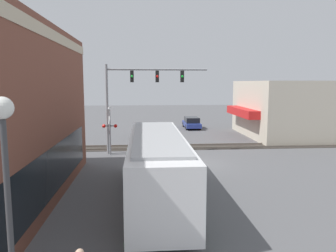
{
  "coord_description": "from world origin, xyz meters",
  "views": [
    {
      "loc": [
        -22.13,
        3.47,
        5.65
      ],
      "look_at": [
        2.91,
        1.51,
        2.31
      ],
      "focal_mm": 35.0,
      "sensor_mm": 36.0,
      "label": 1
    }
  ],
  "objects_px": {
    "streetlamp": "(8,207)",
    "parked_car_black": "(149,131)",
    "parked_car_blue": "(192,123)",
    "crossing_signal": "(110,126)",
    "city_bus": "(157,164)"
  },
  "relations": [
    {
      "from": "crossing_signal",
      "to": "parked_car_blue",
      "type": "relative_size",
      "value": 0.82
    },
    {
      "from": "city_bus",
      "to": "streetlamp",
      "type": "relative_size",
      "value": 2.1
    },
    {
      "from": "streetlamp",
      "to": "parked_car_black",
      "type": "distance_m",
      "value": 27.76
    },
    {
      "from": "crossing_signal",
      "to": "streetlamp",
      "type": "bearing_deg",
      "value": 179.7
    },
    {
      "from": "streetlamp",
      "to": "parked_car_blue",
      "type": "relative_size",
      "value": 1.16
    },
    {
      "from": "city_bus",
      "to": "parked_car_blue",
      "type": "xyz_separation_m",
      "value": [
        24.72,
        -5.4,
        -1.12
      ]
    },
    {
      "from": "crossing_signal",
      "to": "parked_car_blue",
      "type": "distance_m",
      "value": 16.92
    },
    {
      "from": "parked_car_black",
      "to": "crossing_signal",
      "type": "bearing_deg",
      "value": 158.88
    },
    {
      "from": "parked_car_black",
      "to": "parked_car_blue",
      "type": "bearing_deg",
      "value": -41.41
    },
    {
      "from": "parked_car_black",
      "to": "parked_car_blue",
      "type": "distance_m",
      "value": 8.16
    },
    {
      "from": "streetlamp",
      "to": "parked_car_black",
      "type": "xyz_separation_m",
      "value": [
        27.44,
        -3.32,
        -2.53
      ]
    },
    {
      "from": "crossing_signal",
      "to": "streetlamp",
      "type": "height_order",
      "value": "streetlamp"
    },
    {
      "from": "crossing_signal",
      "to": "streetlamp",
      "type": "relative_size",
      "value": 0.71
    },
    {
      "from": "city_bus",
      "to": "streetlamp",
      "type": "height_order",
      "value": "streetlamp"
    },
    {
      "from": "crossing_signal",
      "to": "parked_car_black",
      "type": "bearing_deg",
      "value": -21.12
    }
  ]
}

